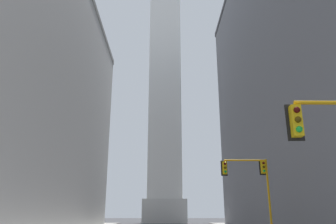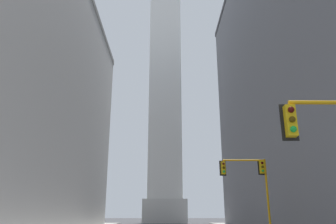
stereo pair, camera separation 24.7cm
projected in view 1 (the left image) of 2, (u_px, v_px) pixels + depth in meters
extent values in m
cube|color=silver|center=(164.00, 211.00, 70.39)|extent=(9.26, 9.26, 4.85)
cube|color=white|center=(165.00, 76.00, 79.89)|extent=(7.41, 7.41, 58.31)
cube|color=#E5B20F|center=(296.00, 121.00, 11.23)|extent=(0.36, 0.36, 1.10)
cube|color=black|center=(294.00, 122.00, 11.40)|extent=(0.58, 0.06, 1.32)
sphere|color=#410907|center=(297.00, 110.00, 11.15)|extent=(0.22, 0.22, 0.22)
sphere|color=#483506|center=(298.00, 119.00, 11.05)|extent=(0.22, 0.22, 0.22)
sphere|color=green|center=(299.00, 129.00, 10.94)|extent=(0.22, 0.22, 0.22)
cylinder|color=orange|center=(269.00, 196.00, 27.93)|extent=(0.18, 0.18, 6.35)
cube|color=#E5B20F|center=(263.00, 167.00, 28.67)|extent=(0.37, 0.37, 1.10)
cube|color=black|center=(262.00, 167.00, 28.84)|extent=(0.58, 0.07, 1.32)
sphere|color=#410907|center=(264.00, 163.00, 28.60)|extent=(0.22, 0.22, 0.22)
sphere|color=#483506|center=(264.00, 167.00, 28.49)|extent=(0.22, 0.22, 0.22)
sphere|color=green|center=(264.00, 171.00, 28.39)|extent=(0.22, 0.22, 0.22)
cylinder|color=orange|center=(245.00, 160.00, 28.83)|extent=(3.68, 0.14, 0.14)
sphere|color=orange|center=(266.00, 160.00, 28.86)|extent=(0.18, 0.18, 0.18)
cube|color=#E5B20F|center=(225.00, 168.00, 28.61)|extent=(0.37, 0.37, 1.10)
cube|color=black|center=(224.00, 168.00, 28.78)|extent=(0.58, 0.07, 1.32)
sphere|color=#410907|center=(225.00, 164.00, 28.53)|extent=(0.22, 0.22, 0.22)
sphere|color=#483506|center=(225.00, 168.00, 28.42)|extent=(0.22, 0.22, 0.22)
sphere|color=green|center=(225.00, 172.00, 28.32)|extent=(0.22, 0.22, 0.22)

